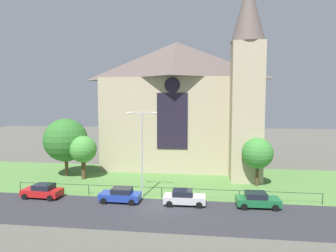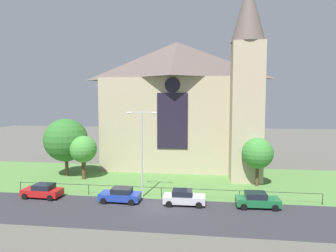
{
  "view_description": "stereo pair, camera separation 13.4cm",
  "coord_description": "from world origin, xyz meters",
  "px_view_note": "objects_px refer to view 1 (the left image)",
  "views": [
    {
      "loc": [
        4.51,
        -27.88,
        10.38
      ],
      "look_at": [
        -0.01,
        8.0,
        7.39
      ],
      "focal_mm": 30.88,
      "sensor_mm": 36.0,
      "label": 1
    },
    {
      "loc": [
        4.65,
        -27.86,
        10.38
      ],
      "look_at": [
        -0.01,
        8.0,
        7.39
      ],
      "focal_mm": 30.88,
      "sensor_mm": 36.0,
      "label": 2
    }
  ],
  "objects_px": {
    "parked_car_blue": "(121,195)",
    "tree_left_near": "(83,149)",
    "streetlamp_near": "(142,144)",
    "tree_right_near": "(257,153)",
    "parked_car_silver": "(184,197)",
    "church_building": "(181,103)",
    "tree_left_far": "(66,140)",
    "parked_car_green": "(257,200)",
    "parked_car_red": "(43,191)"
  },
  "relations": [
    {
      "from": "parked_car_blue",
      "to": "tree_left_near",
      "type": "bearing_deg",
      "value": -46.06
    },
    {
      "from": "parked_car_blue",
      "to": "streetlamp_near",
      "type": "bearing_deg",
      "value": -136.16
    },
    {
      "from": "tree_right_near",
      "to": "parked_car_silver",
      "type": "xyz_separation_m",
      "value": [
        -8.5,
        -7.7,
        -3.36
      ]
    },
    {
      "from": "church_building",
      "to": "parked_car_blue",
      "type": "bearing_deg",
      "value": -105.13
    },
    {
      "from": "tree_right_near",
      "to": "tree_left_near",
      "type": "bearing_deg",
      "value": 178.97
    },
    {
      "from": "tree_left_far",
      "to": "parked_car_silver",
      "type": "distance_m",
      "value": 20.09
    },
    {
      "from": "streetlamp_near",
      "to": "parked_car_silver",
      "type": "relative_size",
      "value": 2.24
    },
    {
      "from": "tree_right_near",
      "to": "church_building",
      "type": "bearing_deg",
      "value": 135.75
    },
    {
      "from": "parked_car_blue",
      "to": "parked_car_silver",
      "type": "height_order",
      "value": "same"
    },
    {
      "from": "church_building",
      "to": "parked_car_blue",
      "type": "distance_m",
      "value": 20.74
    },
    {
      "from": "tree_left_near",
      "to": "parked_car_silver",
      "type": "height_order",
      "value": "tree_left_near"
    },
    {
      "from": "streetlamp_near",
      "to": "parked_car_green",
      "type": "relative_size",
      "value": 2.22
    },
    {
      "from": "tree_left_near",
      "to": "parked_car_silver",
      "type": "distance_m",
      "value": 16.65
    },
    {
      "from": "tree_right_near",
      "to": "streetlamp_near",
      "type": "xyz_separation_m",
      "value": [
        -13.2,
        -5.96,
        1.81
      ]
    },
    {
      "from": "parked_car_green",
      "to": "parked_car_red",
      "type": "bearing_deg",
      "value": 177.72
    },
    {
      "from": "church_building",
      "to": "parked_car_red",
      "type": "relative_size",
      "value": 6.08
    },
    {
      "from": "tree_right_near",
      "to": "parked_car_blue",
      "type": "xyz_separation_m",
      "value": [
        -15.12,
        -7.73,
        -3.36
      ]
    },
    {
      "from": "parked_car_silver",
      "to": "parked_car_blue",
      "type": "bearing_deg",
      "value": 179.26
    },
    {
      "from": "parked_car_silver",
      "to": "tree_left_far",
      "type": "bearing_deg",
      "value": 150.44
    },
    {
      "from": "parked_car_red",
      "to": "parked_car_blue",
      "type": "distance_m",
      "value": 8.81
    },
    {
      "from": "tree_right_near",
      "to": "tree_left_near",
      "type": "height_order",
      "value": "tree_right_near"
    },
    {
      "from": "tree_left_near",
      "to": "streetlamp_near",
      "type": "height_order",
      "value": "streetlamp_near"
    },
    {
      "from": "tree_left_far",
      "to": "streetlamp_near",
      "type": "xyz_separation_m",
      "value": [
        12.53,
        -7.62,
        0.82
      ]
    },
    {
      "from": "church_building",
      "to": "parked_car_green",
      "type": "xyz_separation_m",
      "value": [
        9.06,
        -17.58,
        -9.53
      ]
    },
    {
      "from": "tree_left_near",
      "to": "parked_car_blue",
      "type": "relative_size",
      "value": 1.39
    },
    {
      "from": "tree_left_far",
      "to": "parked_car_blue",
      "type": "relative_size",
      "value": 1.92
    },
    {
      "from": "tree_left_far",
      "to": "parked_car_blue",
      "type": "xyz_separation_m",
      "value": [
        10.61,
        -9.39,
        -4.36
      ]
    },
    {
      "from": "tree_left_far",
      "to": "parked_car_silver",
      "type": "relative_size",
      "value": 1.92
    },
    {
      "from": "tree_left_near",
      "to": "parked_car_red",
      "type": "relative_size",
      "value": 1.38
    },
    {
      "from": "parked_car_green",
      "to": "parked_car_blue",
      "type": "bearing_deg",
      "value": 178.64
    },
    {
      "from": "parked_car_silver",
      "to": "church_building",
      "type": "bearing_deg",
      "value": 94.78
    },
    {
      "from": "parked_car_blue",
      "to": "parked_car_green",
      "type": "bearing_deg",
      "value": -178.02
    },
    {
      "from": "tree_left_near",
      "to": "parked_car_silver",
      "type": "xyz_separation_m",
      "value": [
        14.17,
        -8.1,
        -3.3
      ]
    },
    {
      "from": "church_building",
      "to": "parked_car_red",
      "type": "distance_m",
      "value": 24.17
    },
    {
      "from": "parked_car_red",
      "to": "parked_car_green",
      "type": "xyz_separation_m",
      "value": [
        22.68,
        -0.03,
        0.0
      ]
    },
    {
      "from": "parked_car_blue",
      "to": "tree_left_far",
      "type": "bearing_deg",
      "value": -40.37
    },
    {
      "from": "church_building",
      "to": "tree_left_far",
      "type": "height_order",
      "value": "church_building"
    },
    {
      "from": "parked_car_silver",
      "to": "parked_car_red",
      "type": "bearing_deg",
      "value": 178.2
    },
    {
      "from": "parked_car_red",
      "to": "tree_left_far",
      "type": "bearing_deg",
      "value": -76.35
    },
    {
      "from": "tree_right_near",
      "to": "parked_car_silver",
      "type": "distance_m",
      "value": 11.95
    },
    {
      "from": "parked_car_red",
      "to": "church_building",
      "type": "bearing_deg",
      "value": -125.27
    },
    {
      "from": "streetlamp_near",
      "to": "parked_car_green",
      "type": "height_order",
      "value": "streetlamp_near"
    },
    {
      "from": "tree_left_near",
      "to": "parked_car_green",
      "type": "height_order",
      "value": "tree_left_near"
    },
    {
      "from": "streetlamp_near",
      "to": "parked_car_blue",
      "type": "xyz_separation_m",
      "value": [
        -1.93,
        -1.78,
        -5.17
      ]
    },
    {
      "from": "tree_left_near",
      "to": "parked_car_red",
      "type": "bearing_deg",
      "value": -99.14
    },
    {
      "from": "streetlamp_near",
      "to": "parked_car_red",
      "type": "bearing_deg",
      "value": -171.83
    },
    {
      "from": "tree_left_far",
      "to": "parked_car_blue",
      "type": "distance_m",
      "value": 14.82
    },
    {
      "from": "tree_left_far",
      "to": "parked_car_red",
      "type": "bearing_deg",
      "value": -78.89
    },
    {
      "from": "tree_left_far",
      "to": "tree_right_near",
      "type": "xyz_separation_m",
      "value": [
        25.73,
        -1.66,
        -1.0
      ]
    },
    {
      "from": "church_building",
      "to": "tree_left_near",
      "type": "xyz_separation_m",
      "value": [
        -12.35,
        -9.64,
        -6.23
      ]
    }
  ]
}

